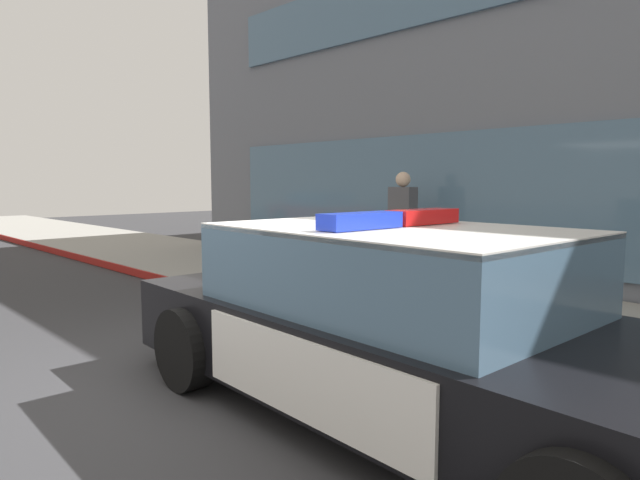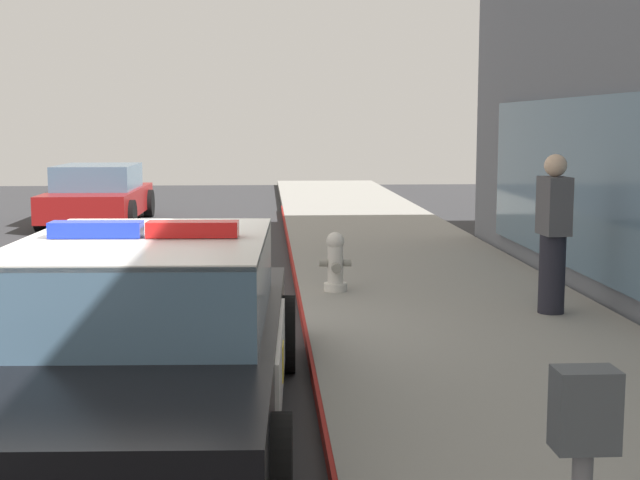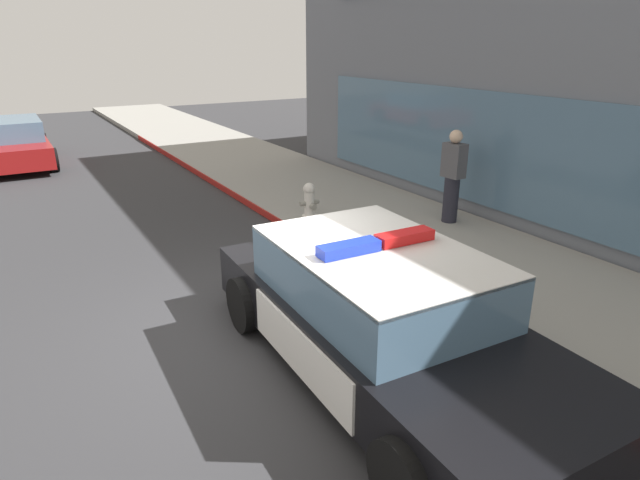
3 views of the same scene
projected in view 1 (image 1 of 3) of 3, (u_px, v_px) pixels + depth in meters
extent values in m
plane|color=#303033|center=(193.00, 385.00, 4.65)|extent=(48.00, 48.00, 0.00)
cube|color=gray|center=(446.00, 307.00, 7.21)|extent=(48.00, 3.37, 0.15)
cube|color=maroon|center=(358.00, 331.00, 6.05)|extent=(28.80, 0.04, 0.14)
cube|color=slate|center=(523.00, 199.00, 8.11)|extent=(13.29, 0.08, 2.10)
cube|color=black|center=(413.00, 351.00, 3.94)|extent=(4.93, 2.07, 0.60)
cube|color=silver|center=(270.00, 293.00, 5.19)|extent=(1.43, 1.90, 0.05)
cube|color=silver|center=(476.00, 326.00, 4.64)|extent=(2.04, 0.11, 0.51)
cube|color=silver|center=(300.00, 379.00, 3.38)|extent=(2.04, 0.11, 0.51)
cube|color=yellow|center=(477.00, 325.00, 4.65)|extent=(0.22, 0.02, 0.26)
cube|color=slate|center=(393.00, 269.00, 4.02)|extent=(2.59, 1.79, 0.60)
cube|color=silver|center=(393.00, 230.00, 3.99)|extent=(2.59, 1.79, 0.04)
cube|color=red|center=(423.00, 217.00, 4.21)|extent=(0.22, 0.65, 0.11)
cube|color=blue|center=(361.00, 221.00, 3.76)|extent=(0.22, 0.65, 0.11)
cylinder|color=black|center=(349.00, 313.00, 5.77)|extent=(0.69, 0.25, 0.68)
cylinder|color=black|center=(185.00, 349.00, 4.53)|extent=(0.69, 0.25, 0.68)
cylinder|color=silver|center=(238.00, 281.00, 8.42)|extent=(0.28, 0.28, 0.10)
cylinder|color=silver|center=(237.00, 263.00, 8.39)|extent=(0.19, 0.19, 0.45)
sphere|color=silver|center=(237.00, 244.00, 8.36)|extent=(0.22, 0.22, 0.22)
cylinder|color=gray|center=(237.00, 239.00, 8.35)|extent=(0.06, 0.06, 0.05)
cylinder|color=gray|center=(229.00, 262.00, 8.28)|extent=(0.09, 0.10, 0.09)
cylinder|color=gray|center=(245.00, 261.00, 8.48)|extent=(0.09, 0.10, 0.09)
cylinder|color=gray|center=(243.00, 265.00, 8.28)|extent=(0.10, 0.12, 0.12)
cylinder|color=#23232D|center=(402.00, 252.00, 8.90)|extent=(0.28, 0.28, 0.85)
cube|color=#4C4C51|center=(403.00, 206.00, 8.82)|extent=(0.42, 0.29, 0.62)
sphere|color=beige|center=(403.00, 179.00, 8.78)|extent=(0.24, 0.24, 0.24)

